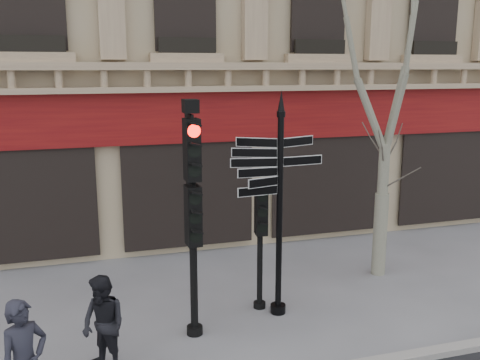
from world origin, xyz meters
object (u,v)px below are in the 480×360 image
object	(u,v)px
pedestrian_b	(104,325)
traffic_signal_main	(192,191)
traffic_signal_secondary	(260,224)
plane_tree	(391,44)
fingerpost	(280,167)

from	to	relation	value
pedestrian_b	traffic_signal_main	bearing A→B (deg)	76.85
traffic_signal_secondary	plane_tree	distance (m)	4.92
fingerpost	traffic_signal_main	distance (m)	1.84
traffic_signal_main	plane_tree	size ratio (longest dim) A/B	0.57
plane_tree	pedestrian_b	size ratio (longest dim) A/B	4.69
traffic_signal_main	pedestrian_b	bearing A→B (deg)	-156.95
traffic_signal_main	traffic_signal_secondary	size ratio (longest dim) A/B	1.68
traffic_signal_main	plane_tree	xyz separation A→B (m)	(4.80, 1.62, 2.61)
traffic_signal_main	pedestrian_b	xyz separation A→B (m)	(-1.64, -0.78, -1.91)
fingerpost	traffic_signal_secondary	xyz separation A→B (m)	(-0.28, 0.32, -1.18)
fingerpost	plane_tree	distance (m)	4.02
traffic_signal_secondary	plane_tree	world-z (taller)	plane_tree
fingerpost	pedestrian_b	xyz separation A→B (m)	(-3.42, -1.16, -2.16)
pedestrian_b	plane_tree	bearing A→B (deg)	71.72
plane_tree	fingerpost	bearing A→B (deg)	-157.65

